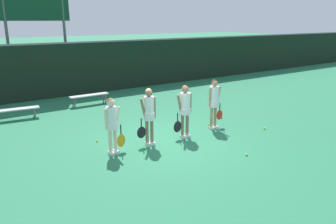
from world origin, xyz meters
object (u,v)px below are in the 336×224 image
bench_courtside (9,111)px  scoreboard (35,11)px  player_2 (185,107)px  tennis_ball_4 (247,154)px  bench_far (89,96)px  tennis_ball_0 (208,124)px  tennis_ball_2 (265,128)px  player_0 (112,121)px  player_3 (214,100)px  player_1 (149,112)px  tennis_ball_1 (97,141)px  tennis_ball_3 (222,118)px

bench_courtside → scoreboard: bearing=66.5°
player_2 → tennis_ball_4: 2.49m
bench_far → tennis_ball_0: 5.88m
player_2 → tennis_ball_2: player_2 is taller
player_2 → tennis_ball_2: (2.79, -0.96, -0.99)m
player_2 → player_0: bearing=-174.9°
scoreboard → bench_courtside: 5.82m
player_3 → bench_courtside: bearing=136.8°
player_0 → tennis_ball_0: size_ratio=23.84×
bench_courtside → tennis_ball_0: bearing=-32.8°
player_1 → tennis_ball_4: player_1 is taller
tennis_ball_1 → tennis_ball_2: (5.34, -2.15, -0.00)m
bench_far → player_1: (-0.31, -5.76, 0.65)m
player_0 → tennis_ball_1: player_0 is taller
player_2 → tennis_ball_4: player_2 is taller
bench_far → player_3: 6.19m
player_2 → tennis_ball_1: 2.98m
scoreboard → player_0: 9.60m
tennis_ball_1 → tennis_ball_4: 4.59m
player_2 → player_3: 1.39m
tennis_ball_2 → player_2: bearing=161.0°
scoreboard → tennis_ball_1: scoreboard is taller
scoreboard → bench_far: bearing=-69.7°
tennis_ball_1 → player_0: bearing=-88.5°
tennis_ball_4 → player_0: bearing=143.4°
bench_far → tennis_ball_1: 4.91m
tennis_ball_0 → tennis_ball_4: 2.89m
player_1 → tennis_ball_1: (-1.25, 1.12, -1.01)m
tennis_ball_0 → tennis_ball_1: (-4.03, 0.68, -0.00)m
player_1 → tennis_ball_3: (3.74, 0.76, -1.01)m
bench_far → player_0: bearing=-104.6°
player_0 → tennis_ball_4: bearing=-41.4°
bench_far → tennis_ball_4: size_ratio=24.79×
player_0 → tennis_ball_2: player_0 is taller
scoreboard → player_1: bearing=-84.3°
bench_far → player_0: 6.01m
scoreboard → bench_far: size_ratio=3.07×
scoreboard → player_3: scoreboard is taller
player_2 → bench_far: bearing=105.8°
tennis_ball_1 → tennis_ball_3: tennis_ball_3 is taller
player_1 → player_2: (1.30, -0.07, -0.02)m
bench_far → tennis_ball_4: bearing=-79.1°
bench_far → tennis_ball_2: (3.78, -6.79, -0.36)m
bench_far → player_3: size_ratio=1.01×
player_1 → player_3: 2.68m
bench_far → player_3: (2.37, -5.68, 0.65)m
tennis_ball_2 → player_1: bearing=165.8°
player_0 → tennis_ball_3: size_ratio=24.36×
bench_courtside → tennis_ball_2: size_ratio=33.54×
player_2 → tennis_ball_2: 3.12m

